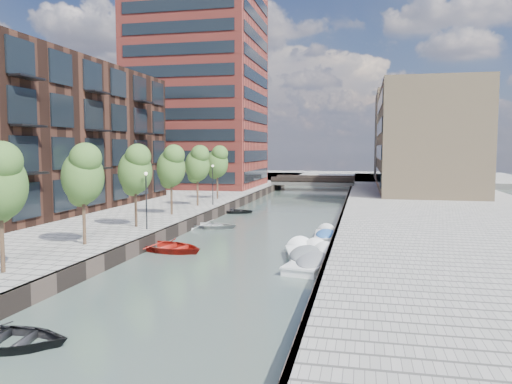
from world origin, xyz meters
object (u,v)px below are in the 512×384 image
(tree_4, at_px, (171,165))
(tree_5, at_px, (197,163))
(sloop_4, at_px, (234,213))
(motorboat_3, at_px, (326,236))
(sloop_3, at_px, (211,228))
(motorboat_4, at_px, (314,262))
(tree_6, at_px, (217,161))
(bridge, at_px, (314,182))
(sloop_1, at_px, (2,346))
(tree_3, at_px, (135,169))
(tree_2, at_px, (83,173))
(car, at_px, (392,186))
(motorboat_2, at_px, (313,258))
(sloop_2, at_px, (169,251))
(motorboat_1, at_px, (304,256))

(tree_4, distance_m, tree_5, 7.00)
(sloop_4, relative_size, motorboat_3, 0.90)
(sloop_3, xyz_separation_m, motorboat_4, (9.98, -11.82, 0.22))
(tree_4, distance_m, tree_6, 14.00)
(bridge, relative_size, sloop_3, 2.86)
(sloop_1, bearing_deg, tree_4, 0.50)
(tree_3, xyz_separation_m, sloop_4, (3.12, 16.58, -5.31))
(tree_3, bearing_deg, tree_2, -90.00)
(motorboat_3, xyz_separation_m, motorboat_4, (0.01, -9.10, 0.04))
(tree_5, distance_m, car, 30.64)
(sloop_1, distance_m, car, 58.48)
(tree_5, bearing_deg, car, 48.28)
(car, bearing_deg, tree_6, -142.85)
(tree_3, xyz_separation_m, tree_4, (0.00, 7.00, 0.00))
(motorboat_2, relative_size, car, 1.28)
(bridge, height_order, motorboat_2, bridge)
(bridge, distance_m, motorboat_4, 52.68)
(tree_5, distance_m, sloop_2, 18.55)
(tree_4, xyz_separation_m, car, (20.25, 29.71, -3.60))
(sloop_2, relative_size, motorboat_4, 0.88)
(tree_2, relative_size, motorboat_1, 1.00)
(sloop_1, height_order, sloop_2, sloop_2)
(sloop_2, bearing_deg, tree_3, 67.32)
(sloop_1, bearing_deg, tree_5, -1.44)
(sloop_3, bearing_deg, tree_3, 150.17)
(sloop_1, bearing_deg, sloop_3, -7.48)
(tree_4, relative_size, motorboat_3, 1.28)
(tree_2, height_order, car, tree_2)
(sloop_3, bearing_deg, sloop_4, 4.11)
(tree_6, xyz_separation_m, sloop_4, (3.12, -4.42, -5.31))
(sloop_2, distance_m, sloop_3, 9.74)
(tree_5, height_order, sloop_3, tree_5)
(sloop_2, distance_m, motorboat_1, 9.08)
(bridge, xyz_separation_m, tree_5, (-8.50, -33.00, 3.92))
(bridge, distance_m, car, 15.62)
(tree_6, distance_m, car, 25.88)
(motorboat_1, distance_m, car, 41.41)
(sloop_2, bearing_deg, sloop_1, -160.66)
(tree_4, xyz_separation_m, tree_5, (0.00, 7.00, 0.00))
(sloop_2, height_order, motorboat_4, motorboat_4)
(motorboat_3, xyz_separation_m, car, (6.52, 33.03, 1.52))
(motorboat_3, bearing_deg, car, 78.83)
(tree_2, relative_size, car, 1.43)
(sloop_4, relative_size, car, 1.00)
(tree_3, relative_size, motorboat_2, 1.12)
(bridge, bearing_deg, sloop_1, -93.52)
(bridge, height_order, sloop_1, bridge)
(sloop_3, bearing_deg, motorboat_4, -139.30)
(motorboat_4, distance_m, car, 42.65)
(tree_5, xyz_separation_m, sloop_1, (4.41, -33.55, -5.31))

